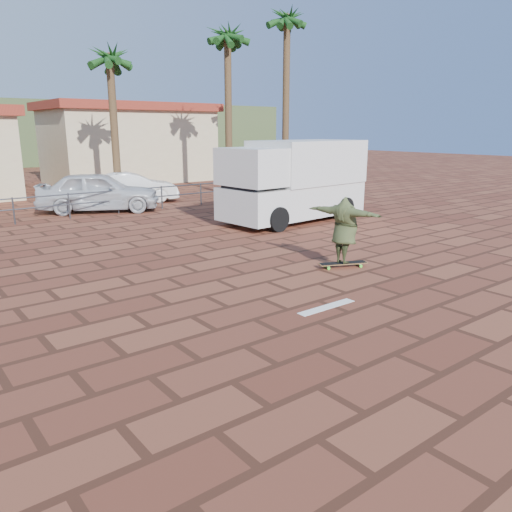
{
  "coord_description": "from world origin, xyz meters",
  "views": [
    {
      "loc": [
        -6.1,
        -7.65,
        3.41
      ],
      "look_at": [
        0.18,
        0.4,
        0.8
      ],
      "focal_mm": 35.0,
      "sensor_mm": 36.0,
      "label": 1
    }
  ],
  "objects": [
    {
      "name": "palm_far_right",
      "position": [
        12.0,
        13.0,
        8.51
      ],
      "size": [
        2.4,
        2.4,
        10.05
      ],
      "color": "brown",
      "rests_on": "ground"
    },
    {
      "name": "skateboarder",
      "position": [
        3.12,
        0.6,
        0.96
      ],
      "size": [
        0.9,
        2.12,
        1.67
      ],
      "primitive_type": "imported",
      "rotation": [
        0.0,
        0.0,
        1.74
      ],
      "color": "#3E4827",
      "rests_on": "longboard"
    },
    {
      "name": "palm_right",
      "position": [
        9.0,
        14.0,
        7.58
      ],
      "size": [
        2.4,
        2.4,
        9.05
      ],
      "color": "brown",
      "rests_on": "ground"
    },
    {
      "name": "building_east",
      "position": [
        8.0,
        24.0,
        2.54
      ],
      "size": [
        10.6,
        6.6,
        5.0
      ],
      "color": "beige",
      "rests_on": "ground"
    },
    {
      "name": "palm_center",
      "position": [
        3.5,
        15.5,
        6.36
      ],
      "size": [
        2.4,
        2.4,
        7.75
      ],
      "color": "brown",
      "rests_on": "ground"
    },
    {
      "name": "guardrail",
      "position": [
        0.0,
        12.0,
        0.68
      ],
      "size": [
        24.06,
        0.06,
        1.0
      ],
      "color": "#47494F",
      "rests_on": "ground"
    },
    {
      "name": "street_sign",
      "position": [
        12.0,
        12.0,
        1.7
      ],
      "size": [
        0.48,
        0.21,
        2.43
      ],
      "rotation": [
        0.0,
        0.0,
        0.34
      ],
      "color": "gray",
      "rests_on": "ground"
    },
    {
      "name": "car_white",
      "position": [
        3.82,
        14.67,
        0.7
      ],
      "size": [
        4.52,
        2.83,
        1.4
      ],
      "primitive_type": "imported",
      "rotation": [
        0.0,
        0.0,
        1.23
      ],
      "color": "white",
      "rests_on": "ground"
    },
    {
      "name": "campervan",
      "position": [
        6.64,
        6.34,
        1.57
      ],
      "size": [
        5.91,
        2.87,
        2.98
      ],
      "rotation": [
        0.0,
        0.0,
        0.07
      ],
      "color": "silver",
      "rests_on": "ground"
    },
    {
      "name": "paint_stripe",
      "position": [
        0.7,
        -1.2,
        0.0
      ],
      "size": [
        1.4,
        0.22,
        0.01
      ],
      "primitive_type": "cube",
      "color": "white",
      "rests_on": "ground"
    },
    {
      "name": "ground",
      "position": [
        0.0,
        0.0,
        0.0
      ],
      "size": [
        120.0,
        120.0,
        0.0
      ],
      "primitive_type": "plane",
      "color": "brown",
      "rests_on": "ground"
    },
    {
      "name": "longboard",
      "position": [
        3.12,
        0.6,
        0.1
      ],
      "size": [
        1.26,
        0.77,
        0.12
      ],
      "rotation": [
        0.0,
        0.0,
        -0.42
      ],
      "color": "olive",
      "rests_on": "ground"
    },
    {
      "name": "car_silver",
      "position": [
        1.58,
        13.0,
        0.84
      ],
      "size": [
        5.32,
        3.99,
        1.69
      ],
      "primitive_type": "imported",
      "rotation": [
        0.0,
        0.0,
        1.11
      ],
      "color": "silver",
      "rests_on": "ground"
    }
  ]
}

